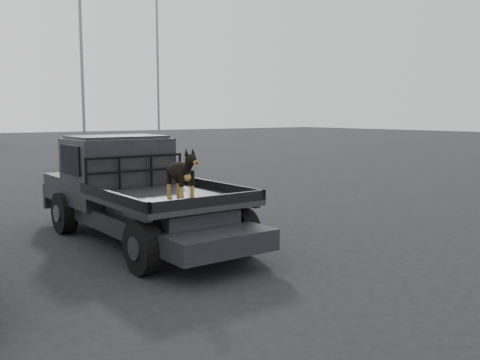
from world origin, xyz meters
TOP-DOWN VIEW (x-y plane):
  - ground at (0.00, 0.00)m, footprint 120.00×120.00m
  - flatbed_ute at (0.44, 1.77)m, footprint 2.00×5.40m
  - ute_cab at (0.44, 2.72)m, footprint 1.72×1.30m
  - headache_rack at (0.44, 1.97)m, footprint 1.80×0.08m
  - dog at (0.39, 0.37)m, footprint 0.32×0.60m
  - floodlight_mid at (7.96, 24.46)m, footprint 1.08×0.28m
  - floodlight_far at (16.83, 31.78)m, footprint 1.08×0.28m

SIDE VIEW (x-z plane):
  - ground at x=0.00m, z-range 0.00..0.00m
  - flatbed_ute at x=0.44m, z-range 0.00..0.92m
  - headache_rack at x=0.44m, z-range 0.92..1.47m
  - dog at x=0.39m, z-range 0.92..1.66m
  - ute_cab at x=0.44m, z-range 0.92..1.80m
  - floodlight_mid at x=7.96m, z-range 0.59..13.39m
  - floodlight_far at x=16.83m, z-range 0.60..15.36m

